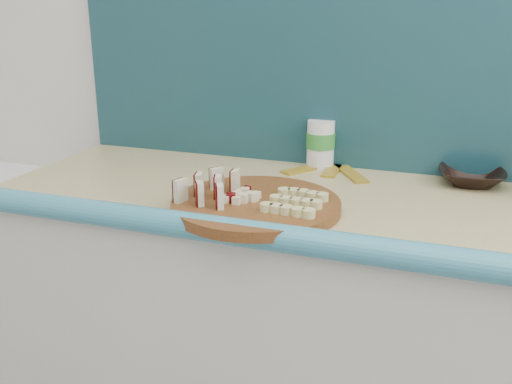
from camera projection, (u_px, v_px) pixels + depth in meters
name	position (u px, v px, depth m)	size (l,w,h in m)	color
kitchen_counter	(411.00, 369.00, 1.50)	(2.20, 0.63, 0.91)	silver
backsplash	(443.00, 85.00, 1.54)	(2.20, 0.02, 0.50)	teal
cutting_board	(256.00, 205.00, 1.33)	(0.40, 0.40, 0.02)	#4A2B0F
apple_wedges	(210.00, 187.00, 1.33)	(0.12, 0.16, 0.05)	beige
apple_chunks	(246.00, 195.00, 1.33)	(0.06, 0.06, 0.02)	beige
banana_slices	(295.00, 202.00, 1.29)	(0.13, 0.15, 0.02)	#CAC37B
brown_bowl	(471.00, 177.00, 1.52)	(0.17, 0.17, 0.04)	black
canister	(321.00, 143.00, 1.67)	(0.08, 0.08, 0.14)	white
banana_peel	(331.00, 170.00, 1.64)	(0.26, 0.21, 0.01)	gold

